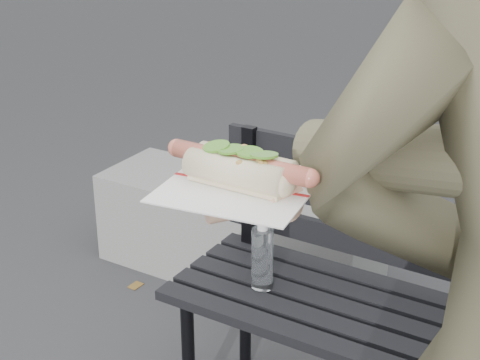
% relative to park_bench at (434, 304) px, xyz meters
% --- Properties ---
extents(park_bench, '(1.50, 0.44, 0.88)m').
position_rel_park_bench_xyz_m(park_bench, '(0.00, 0.00, 0.00)').
color(park_bench, black).
rests_on(park_bench, ground).
extents(concrete_block, '(1.20, 0.40, 0.40)m').
position_rel_park_bench_xyz_m(concrete_block, '(-1.00, 0.61, -0.32)').
color(concrete_block, slate).
rests_on(concrete_block, ground).
extents(held_hotdog, '(0.63, 0.32, 0.20)m').
position_rel_park_bench_xyz_m(held_hotdog, '(0.17, -0.90, 0.76)').
color(held_hotdog, brown).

